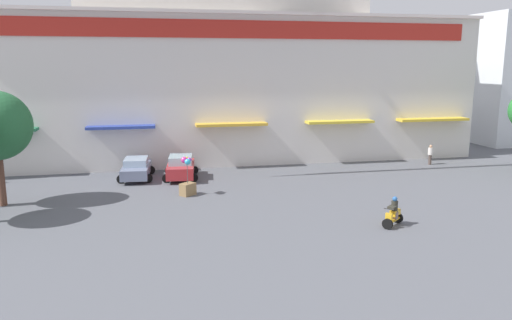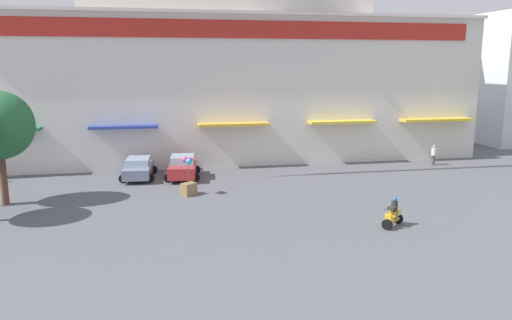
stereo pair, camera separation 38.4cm
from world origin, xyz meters
The scene contains 7 objects.
ground_plane centered at (0.00, 13.00, 0.00)m, with size 128.00×128.00×0.00m, color #575960.
colonial_building centered at (0.00, 36.13, 9.08)m, with size 41.08×16.92×21.59m.
parked_car_0 centered at (-7.28, 27.41, 0.74)m, with size 2.55×4.40×1.45m.
parked_car_1 centered at (-4.24, 26.86, 0.80)m, with size 2.66×4.18×1.61m.
scooter_rider_2 centered at (5.40, 14.27, 0.60)m, with size 1.39×1.28×1.48m.
pedestrian_1 centered at (15.48, 27.72, 0.89)m, with size 0.40×0.40×1.59m.
balloon_vendor_cart centered at (-4.11, 22.19, 0.87)m, with size 1.07×1.04×2.38m.
Camera 2 is at (-5.60, -7.15, 7.81)m, focal length 34.52 mm.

